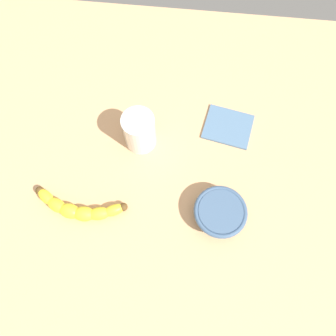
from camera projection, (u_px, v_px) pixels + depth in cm
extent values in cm
cube|color=tan|center=(138.00, 180.00, 82.31)|extent=(120.00, 120.00, 3.00)
ellipsoid|color=yellow|center=(46.00, 197.00, 77.24)|extent=(5.99, 5.38, 2.71)
ellipsoid|color=yellow|center=(57.00, 205.00, 76.46)|extent=(6.24, 5.07, 3.16)
ellipsoid|color=yellow|center=(70.00, 211.00, 75.94)|extent=(6.03, 4.60, 3.61)
ellipsoid|color=yellow|center=(84.00, 214.00, 75.68)|extent=(5.50, 3.71, 3.61)
ellipsoid|color=yellow|center=(99.00, 214.00, 75.71)|extent=(6.02, 4.34, 3.16)
ellipsoid|color=yellow|center=(114.00, 210.00, 76.01)|extent=(6.07, 4.81, 2.71)
sphere|color=#513819|center=(40.00, 191.00, 77.83)|extent=(2.11, 2.11, 2.11)
sphere|color=#513819|center=(123.00, 207.00, 76.31)|extent=(2.11, 2.11, 2.11)
cylinder|color=silver|center=(139.00, 131.00, 79.71)|extent=(8.20, 8.20, 11.08)
cylinder|color=#F7B372|center=(140.00, 132.00, 80.17)|extent=(7.70, 7.70, 9.58)
cylinder|color=#3D5675|center=(219.00, 213.00, 75.07)|extent=(10.60, 10.60, 4.92)
torus|color=#3D5675|center=(221.00, 211.00, 73.34)|extent=(12.72, 12.72, 1.20)
cube|color=slate|center=(228.00, 127.00, 86.11)|extent=(14.51, 13.10, 0.60)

